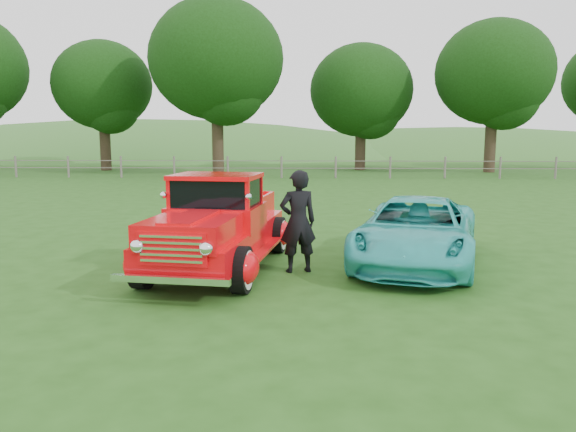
{
  "coord_description": "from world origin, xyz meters",
  "views": [
    {
      "loc": [
        1.39,
        -9.12,
        2.54
      ],
      "look_at": [
        1.05,
        1.2,
        0.99
      ],
      "focal_mm": 35.0,
      "sensor_mm": 36.0,
      "label": 1
    }
  ],
  "objects_px": {
    "tree_near_west": "(216,59)",
    "tree_near_east": "(361,91)",
    "tree_mid_west": "(102,85)",
    "red_pickup": "(218,227)",
    "man": "(298,222)",
    "teal_sedan": "(417,232)",
    "tree_mid_east": "(494,73)"
  },
  "relations": [
    {
      "from": "tree_mid_east",
      "to": "teal_sedan",
      "type": "height_order",
      "value": "tree_mid_east"
    },
    {
      "from": "red_pickup",
      "to": "man",
      "type": "relative_size",
      "value": 2.77
    },
    {
      "from": "red_pickup",
      "to": "man",
      "type": "height_order",
      "value": "man"
    },
    {
      "from": "tree_near_east",
      "to": "tree_mid_east",
      "type": "distance_m",
      "value": 8.3
    },
    {
      "from": "teal_sedan",
      "to": "man",
      "type": "distance_m",
      "value": 2.39
    },
    {
      "from": "tree_near_west",
      "to": "red_pickup",
      "type": "bearing_deg",
      "value": -81.08
    },
    {
      "from": "tree_near_west",
      "to": "tree_near_east",
      "type": "relative_size",
      "value": 1.25
    },
    {
      "from": "tree_mid_west",
      "to": "tree_mid_east",
      "type": "distance_m",
      "value": 25.03
    },
    {
      "from": "tree_near_east",
      "to": "tree_mid_east",
      "type": "xyz_separation_m",
      "value": [
        8.0,
        -2.0,
        0.93
      ]
    },
    {
      "from": "tree_near_east",
      "to": "red_pickup",
      "type": "bearing_deg",
      "value": -100.65
    },
    {
      "from": "tree_mid_west",
      "to": "man",
      "type": "distance_m",
      "value": 30.52
    },
    {
      "from": "tree_mid_west",
      "to": "teal_sedan",
      "type": "relative_size",
      "value": 1.83
    },
    {
      "from": "man",
      "to": "red_pickup",
      "type": "bearing_deg",
      "value": -24.02
    },
    {
      "from": "tree_near_west",
      "to": "man",
      "type": "bearing_deg",
      "value": -77.74
    },
    {
      "from": "tree_near_west",
      "to": "tree_mid_east",
      "type": "distance_m",
      "value": 17.13
    },
    {
      "from": "tree_mid_west",
      "to": "tree_near_west",
      "type": "distance_m",
      "value": 8.63
    },
    {
      "from": "tree_mid_west",
      "to": "tree_mid_east",
      "type": "xyz_separation_m",
      "value": [
        25.0,
        -1.0,
        0.62
      ]
    },
    {
      "from": "tree_mid_west",
      "to": "man",
      "type": "relative_size",
      "value": 4.53
    },
    {
      "from": "teal_sedan",
      "to": "red_pickup",
      "type": "bearing_deg",
      "value": -156.77
    },
    {
      "from": "man",
      "to": "teal_sedan",
      "type": "bearing_deg",
      "value": -179.96
    },
    {
      "from": "tree_mid_west",
      "to": "tree_near_west",
      "type": "bearing_deg",
      "value": -20.56
    },
    {
      "from": "tree_mid_west",
      "to": "tree_near_west",
      "type": "relative_size",
      "value": 0.81
    },
    {
      "from": "teal_sedan",
      "to": "tree_near_east",
      "type": "bearing_deg",
      "value": 103.02
    },
    {
      "from": "tree_mid_east",
      "to": "teal_sedan",
      "type": "relative_size",
      "value": 2.04
    },
    {
      "from": "tree_mid_east",
      "to": "red_pickup",
      "type": "relative_size",
      "value": 1.82
    },
    {
      "from": "tree_near_west",
      "to": "teal_sedan",
      "type": "relative_size",
      "value": 2.26
    },
    {
      "from": "tree_mid_east",
      "to": "man",
      "type": "xyz_separation_m",
      "value": [
        -11.76,
        -26.11,
        -5.24
      ]
    },
    {
      "from": "tree_mid_west",
      "to": "teal_sedan",
      "type": "distance_m",
      "value": 31.04
    },
    {
      "from": "red_pickup",
      "to": "teal_sedan",
      "type": "xyz_separation_m",
      "value": [
        3.76,
        0.47,
        -0.15
      ]
    },
    {
      "from": "tree_near_east",
      "to": "teal_sedan",
      "type": "height_order",
      "value": "tree_near_east"
    },
    {
      "from": "tree_mid_west",
      "to": "red_pickup",
      "type": "relative_size",
      "value": 1.64
    },
    {
      "from": "teal_sedan",
      "to": "man",
      "type": "relative_size",
      "value": 2.48
    }
  ]
}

